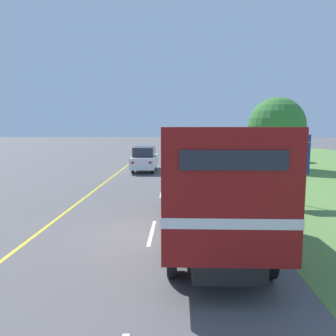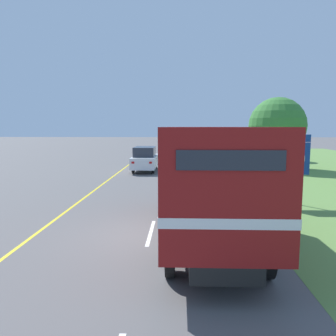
{
  "view_description": "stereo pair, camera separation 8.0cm",
  "coord_description": "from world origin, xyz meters",
  "px_view_note": "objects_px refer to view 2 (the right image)",
  "views": [
    {
      "loc": [
        0.86,
        -10.09,
        3.44
      ],
      "look_at": [
        0.3,
        7.64,
        1.2
      ],
      "focal_mm": 35.0,
      "sensor_mm": 36.0,
      "label": 1
    },
    {
      "loc": [
        0.94,
        -10.09,
        3.44
      ],
      "look_at": [
        0.3,
        7.64,
        1.2
      ],
      "focal_mm": 35.0,
      "sensor_mm": 36.0,
      "label": 2
    }
  ],
  "objects_px": {
    "lead_car_grey_ahead": "(186,149)",
    "roadside_tree_mid": "(277,126)",
    "highway_sign": "(287,160)",
    "lead_car_white": "(145,159)",
    "roadside_tree_far": "(267,125)",
    "horse_trailer_truck": "(209,177)"
  },
  "relations": [
    {
      "from": "lead_car_white",
      "to": "roadside_tree_far",
      "type": "xyz_separation_m",
      "value": [
        11.84,
        9.57,
        2.66
      ]
    },
    {
      "from": "horse_trailer_truck",
      "to": "lead_car_white",
      "type": "bearing_deg",
      "value": 103.07
    },
    {
      "from": "horse_trailer_truck",
      "to": "roadside_tree_far",
      "type": "xyz_separation_m",
      "value": [
        8.24,
        25.07,
        1.69
      ]
    },
    {
      "from": "lead_car_grey_ahead",
      "to": "roadside_tree_far",
      "type": "relative_size",
      "value": 0.83
    },
    {
      "from": "lead_car_grey_ahead",
      "to": "roadside_tree_mid",
      "type": "distance_m",
      "value": 12.59
    },
    {
      "from": "lead_car_white",
      "to": "roadside_tree_mid",
      "type": "bearing_deg",
      "value": 9.63
    },
    {
      "from": "horse_trailer_truck",
      "to": "lead_car_grey_ahead",
      "type": "distance_m",
      "value": 27.35
    },
    {
      "from": "roadside_tree_far",
      "to": "lead_car_white",
      "type": "bearing_deg",
      "value": -141.05
    },
    {
      "from": "lead_car_white",
      "to": "highway_sign",
      "type": "xyz_separation_m",
      "value": [
        7.37,
        -11.0,
        1.02
      ]
    },
    {
      "from": "lead_car_grey_ahead",
      "to": "horse_trailer_truck",
      "type": "bearing_deg",
      "value": -89.72
    },
    {
      "from": "highway_sign",
      "to": "roadside_tree_far",
      "type": "xyz_separation_m",
      "value": [
        4.47,
        20.57,
        1.64
      ]
    },
    {
      "from": "highway_sign",
      "to": "lead_car_white",
      "type": "bearing_deg",
      "value": 123.82
    },
    {
      "from": "highway_sign",
      "to": "roadside_tree_mid",
      "type": "xyz_separation_m",
      "value": [
        3.27,
        12.8,
        1.54
      ]
    },
    {
      "from": "lead_car_white",
      "to": "lead_car_grey_ahead",
      "type": "distance_m",
      "value": 12.33
    },
    {
      "from": "lead_car_white",
      "to": "roadside_tree_far",
      "type": "relative_size",
      "value": 0.88
    },
    {
      "from": "lead_car_white",
      "to": "roadside_tree_mid",
      "type": "xyz_separation_m",
      "value": [
        10.64,
        1.8,
        2.56
      ]
    },
    {
      "from": "lead_car_grey_ahead",
      "to": "roadside_tree_mid",
      "type": "height_order",
      "value": "roadside_tree_mid"
    },
    {
      "from": "horse_trailer_truck",
      "to": "highway_sign",
      "type": "bearing_deg",
      "value": 50.07
    },
    {
      "from": "highway_sign",
      "to": "roadside_tree_far",
      "type": "bearing_deg",
      "value": 77.74
    },
    {
      "from": "lead_car_white",
      "to": "horse_trailer_truck",
      "type": "bearing_deg",
      "value": -76.93
    },
    {
      "from": "lead_car_white",
      "to": "lead_car_grey_ahead",
      "type": "bearing_deg",
      "value": 73.67
    },
    {
      "from": "lead_car_grey_ahead",
      "to": "highway_sign",
      "type": "bearing_deg",
      "value": -80.31
    }
  ]
}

